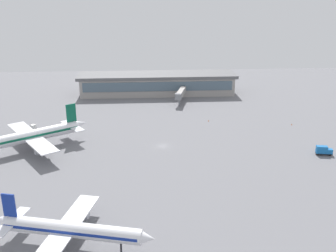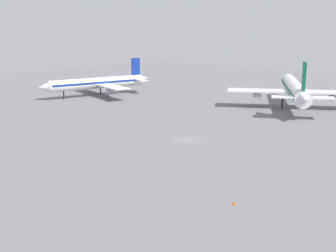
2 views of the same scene
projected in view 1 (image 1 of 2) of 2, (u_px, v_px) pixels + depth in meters
name	position (u px, v px, depth m)	size (l,w,h in m)	color
ground	(163.00, 146.00, 146.90)	(288.00, 288.00, 0.00)	slate
terminal_building	(157.00, 83.00, 218.37)	(87.15, 19.82, 11.26)	#9E9993
airplane_at_gate	(70.00, 229.00, 88.58)	(38.83, 31.68, 11.98)	white
airplane_taxiing	(27.00, 137.00, 141.36)	(41.89, 35.27, 14.50)	white
baggage_tug	(33.00, 127.00, 163.28)	(3.75, 3.52, 2.30)	black
catering_truck	(324.00, 150.00, 138.47)	(5.86, 3.07, 3.30)	black
jet_bridge	(181.00, 93.00, 200.50)	(7.43, 18.00, 6.74)	#9E9993
safety_cone_near_gate	(209.00, 121.00, 174.09)	(0.44, 0.44, 0.60)	#EA590C
safety_cone_mid_apron	(292.00, 124.00, 169.34)	(0.44, 0.44, 0.60)	#EA590C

